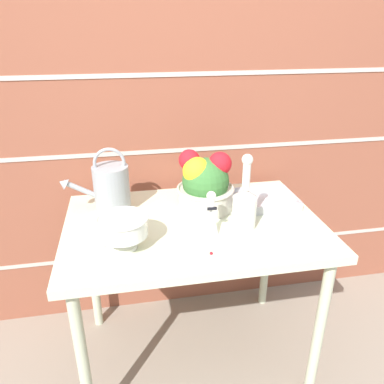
{
  "coord_description": "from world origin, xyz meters",
  "views": [
    {
      "loc": [
        -0.26,
        -1.34,
        1.49
      ],
      "look_at": [
        0.0,
        0.04,
        0.86
      ],
      "focal_mm": 35.0,
      "sensor_mm": 36.0,
      "label": 1
    }
  ],
  "objects_px": {
    "glass_decanter": "(245,204)",
    "figurine_vase": "(211,217)",
    "watering_can": "(111,188)",
    "wire_tray": "(263,201)",
    "flower_planter": "(205,184)",
    "crystal_pedestal_bowl": "(123,227)"
  },
  "relations": [
    {
      "from": "glass_decanter",
      "to": "figurine_vase",
      "type": "xyz_separation_m",
      "value": [
        -0.14,
        -0.03,
        -0.03
      ]
    },
    {
      "from": "watering_can",
      "to": "wire_tray",
      "type": "distance_m",
      "value": 0.68
    },
    {
      "from": "watering_can",
      "to": "glass_decanter",
      "type": "distance_m",
      "value": 0.57
    },
    {
      "from": "flower_planter",
      "to": "figurine_vase",
      "type": "relative_size",
      "value": 1.45
    },
    {
      "from": "glass_decanter",
      "to": "crystal_pedestal_bowl",
      "type": "bearing_deg",
      "value": -171.96
    },
    {
      "from": "flower_planter",
      "to": "figurine_vase",
      "type": "distance_m",
      "value": 0.23
    },
    {
      "from": "glass_decanter",
      "to": "figurine_vase",
      "type": "height_order",
      "value": "glass_decanter"
    },
    {
      "from": "crystal_pedestal_bowl",
      "to": "figurine_vase",
      "type": "height_order",
      "value": "figurine_vase"
    },
    {
      "from": "watering_can",
      "to": "crystal_pedestal_bowl",
      "type": "xyz_separation_m",
      "value": [
        0.04,
        -0.31,
        -0.02
      ]
    },
    {
      "from": "crystal_pedestal_bowl",
      "to": "wire_tray",
      "type": "relative_size",
      "value": 0.66
    },
    {
      "from": "watering_can",
      "to": "flower_planter",
      "type": "relative_size",
      "value": 1.12
    },
    {
      "from": "watering_can",
      "to": "glass_decanter",
      "type": "relative_size",
      "value": 0.96
    },
    {
      "from": "flower_planter",
      "to": "crystal_pedestal_bowl",
      "type": "bearing_deg",
      "value": -143.79
    },
    {
      "from": "crystal_pedestal_bowl",
      "to": "glass_decanter",
      "type": "relative_size",
      "value": 0.61
    },
    {
      "from": "watering_can",
      "to": "wire_tray",
      "type": "relative_size",
      "value": 1.04
    },
    {
      "from": "watering_can",
      "to": "crystal_pedestal_bowl",
      "type": "height_order",
      "value": "watering_can"
    },
    {
      "from": "crystal_pedestal_bowl",
      "to": "glass_decanter",
      "type": "height_order",
      "value": "glass_decanter"
    },
    {
      "from": "watering_can",
      "to": "crystal_pedestal_bowl",
      "type": "bearing_deg",
      "value": -81.8
    },
    {
      "from": "crystal_pedestal_bowl",
      "to": "glass_decanter",
      "type": "xyz_separation_m",
      "value": [
        0.48,
        0.07,
        0.01
      ]
    },
    {
      "from": "glass_decanter",
      "to": "flower_planter",
      "type": "bearing_deg",
      "value": 121.3
    },
    {
      "from": "watering_can",
      "to": "wire_tray",
      "type": "bearing_deg",
      "value": -4.31
    },
    {
      "from": "crystal_pedestal_bowl",
      "to": "figurine_vase",
      "type": "distance_m",
      "value": 0.33
    }
  ]
}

